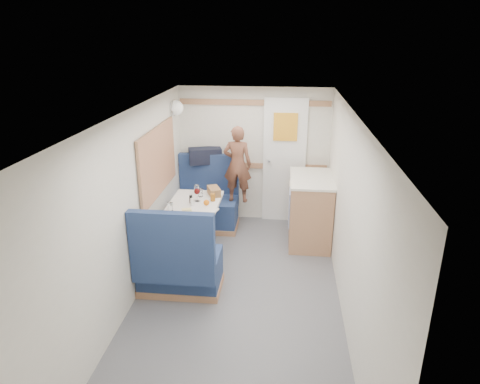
# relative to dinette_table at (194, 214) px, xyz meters

# --- Properties ---
(floor) EXTENTS (4.50, 4.50, 0.00)m
(floor) POSITION_rel_dinette_table_xyz_m (0.65, -1.00, -0.57)
(floor) COLOR #515156
(floor) RESTS_ON ground
(ceiling) EXTENTS (4.50, 4.50, 0.00)m
(ceiling) POSITION_rel_dinette_table_xyz_m (0.65, -1.00, 1.43)
(ceiling) COLOR silver
(ceiling) RESTS_ON wall_back
(wall_back) EXTENTS (2.20, 0.02, 2.00)m
(wall_back) POSITION_rel_dinette_table_xyz_m (0.65, 1.25, 0.43)
(wall_back) COLOR silver
(wall_back) RESTS_ON floor
(wall_left) EXTENTS (0.02, 4.50, 2.00)m
(wall_left) POSITION_rel_dinette_table_xyz_m (-0.45, -1.00, 0.43)
(wall_left) COLOR silver
(wall_left) RESTS_ON floor
(wall_right) EXTENTS (0.02, 4.50, 2.00)m
(wall_right) POSITION_rel_dinette_table_xyz_m (1.75, -1.00, 0.43)
(wall_right) COLOR silver
(wall_right) RESTS_ON floor
(oak_trim_low) EXTENTS (2.15, 0.02, 0.08)m
(oak_trim_low) POSITION_rel_dinette_table_xyz_m (0.65, 1.23, 0.28)
(oak_trim_low) COLOR #9C6446
(oak_trim_low) RESTS_ON wall_back
(oak_trim_high) EXTENTS (2.15, 0.02, 0.08)m
(oak_trim_high) POSITION_rel_dinette_table_xyz_m (0.65, 1.23, 1.21)
(oak_trim_high) COLOR #9C6446
(oak_trim_high) RESTS_ON wall_back
(side_window) EXTENTS (0.04, 1.30, 0.72)m
(side_window) POSITION_rel_dinette_table_xyz_m (-0.43, 0.00, 0.68)
(side_window) COLOR #999E86
(side_window) RESTS_ON wall_left
(rear_door) EXTENTS (0.62, 0.12, 1.86)m
(rear_door) POSITION_rel_dinette_table_xyz_m (1.10, 1.22, 0.41)
(rear_door) COLOR white
(rear_door) RESTS_ON wall_back
(dinette_table) EXTENTS (0.62, 0.92, 0.72)m
(dinette_table) POSITION_rel_dinette_table_xyz_m (0.00, 0.00, 0.00)
(dinette_table) COLOR white
(dinette_table) RESTS_ON floor
(bench_far) EXTENTS (0.90, 0.59, 1.05)m
(bench_far) POSITION_rel_dinette_table_xyz_m (-0.00, 0.86, -0.27)
(bench_far) COLOR navy
(bench_far) RESTS_ON floor
(bench_near) EXTENTS (0.90, 0.59, 1.05)m
(bench_near) POSITION_rel_dinette_table_xyz_m (-0.00, -0.86, -0.27)
(bench_near) COLOR navy
(bench_near) RESTS_ON floor
(ledge) EXTENTS (0.90, 0.14, 0.04)m
(ledge) POSITION_rel_dinette_table_xyz_m (-0.00, 1.12, 0.31)
(ledge) COLOR #9C6446
(ledge) RESTS_ON bench_far
(dome_light) EXTENTS (0.20, 0.20, 0.20)m
(dome_light) POSITION_rel_dinette_table_xyz_m (-0.39, 0.85, 1.18)
(dome_light) COLOR white
(dome_light) RESTS_ON wall_left
(galley_counter) EXTENTS (0.57, 0.92, 0.92)m
(galley_counter) POSITION_rel_dinette_table_xyz_m (1.47, 0.55, -0.10)
(galley_counter) COLOR #9C6446
(galley_counter) RESTS_ON floor
(person) EXTENTS (0.41, 0.28, 1.08)m
(person) POSITION_rel_dinette_table_xyz_m (0.46, 0.80, 0.43)
(person) COLOR brown
(person) RESTS_ON bench_far
(duffel_bag) EXTENTS (0.52, 0.36, 0.23)m
(duffel_bag) POSITION_rel_dinette_table_xyz_m (-0.06, 1.12, 0.45)
(duffel_bag) COLOR black
(duffel_bag) RESTS_ON ledge
(tray) EXTENTS (0.31, 0.36, 0.02)m
(tray) POSITION_rel_dinette_table_xyz_m (0.19, -0.30, 0.16)
(tray) COLOR white
(tray) RESTS_ON dinette_table
(orange_fruit) EXTENTS (0.07, 0.07, 0.07)m
(orange_fruit) POSITION_rel_dinette_table_xyz_m (0.18, -0.11, 0.21)
(orange_fruit) COLOR orange
(orange_fruit) RESTS_ON tray
(cheese_block) EXTENTS (0.13, 0.10, 0.04)m
(cheese_block) POSITION_rel_dinette_table_xyz_m (-0.01, -0.34, 0.19)
(cheese_block) COLOR #E8D686
(cheese_block) RESTS_ON tray
(wine_glass) EXTENTS (0.08, 0.08, 0.17)m
(wine_glass) POSITION_rel_dinette_table_xyz_m (0.03, 0.06, 0.28)
(wine_glass) COLOR white
(wine_glass) RESTS_ON dinette_table
(tumbler_left) EXTENTS (0.06, 0.06, 0.10)m
(tumbler_left) POSITION_rel_dinette_table_xyz_m (-0.23, -0.28, 0.21)
(tumbler_left) COLOR white
(tumbler_left) RESTS_ON dinette_table
(tumbler_mid) EXTENTS (0.07, 0.07, 0.11)m
(tumbler_mid) POSITION_rel_dinette_table_xyz_m (-0.04, 0.35, 0.21)
(tumbler_mid) COLOR white
(tumbler_mid) RESTS_ON dinette_table
(tumbler_right) EXTENTS (0.06, 0.06, 0.10)m
(tumbler_right) POSITION_rel_dinette_table_xyz_m (0.04, 0.22, 0.21)
(tumbler_right) COLOR white
(tumbler_right) RESTS_ON dinette_table
(beer_glass) EXTENTS (0.06, 0.06, 0.10)m
(beer_glass) POSITION_rel_dinette_table_xyz_m (0.22, 0.09, 0.20)
(beer_glass) COLOR #895114
(beer_glass) RESTS_ON dinette_table
(pepper_grinder) EXTENTS (0.04, 0.04, 0.10)m
(pepper_grinder) POSITION_rel_dinette_table_xyz_m (-0.03, -0.02, 0.21)
(pepper_grinder) COLOR black
(pepper_grinder) RESTS_ON dinette_table
(salt_grinder) EXTENTS (0.04, 0.04, 0.09)m
(salt_grinder) POSITION_rel_dinette_table_xyz_m (-0.00, -0.10, 0.20)
(salt_grinder) COLOR silver
(salt_grinder) RESTS_ON dinette_table
(bread_loaf) EXTENTS (0.22, 0.28, 0.10)m
(bread_loaf) POSITION_rel_dinette_table_xyz_m (0.20, 0.30, 0.21)
(bread_loaf) COLOR brown
(bread_loaf) RESTS_ON dinette_table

